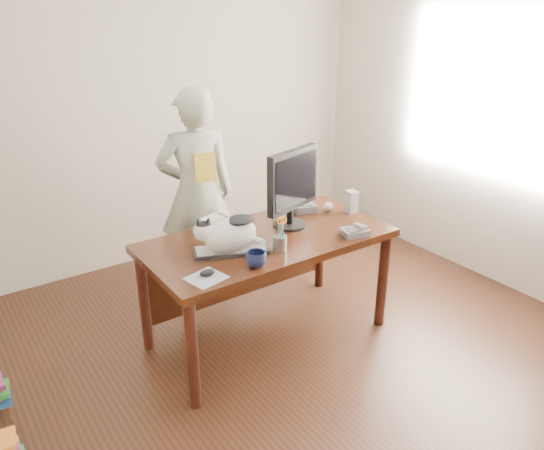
{
  "coord_description": "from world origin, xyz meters",
  "views": [
    {
      "loc": [
        -1.76,
        -1.97,
        2.15
      ],
      "look_at": [
        0.0,
        0.55,
        0.85
      ],
      "focal_mm": 35.0,
      "sensor_mm": 36.0,
      "label": 1
    }
  ],
  "objects": [
    {
      "name": "cat",
      "position": [
        -0.32,
        0.54,
        0.88
      ],
      "size": [
        0.43,
        0.32,
        0.25
      ],
      "rotation": [
        0.0,
        0.0,
        -0.4
      ],
      "color": "silver",
      "rests_on": "keyboard"
    },
    {
      "name": "baseball",
      "position": [
        0.62,
        0.72,
        0.78
      ],
      "size": [
        0.07,
        0.07,
        0.07
      ],
      "rotation": [
        0.0,
        0.0,
        0.09
      ],
      "color": "silver",
      "rests_on": "desk"
    },
    {
      "name": "held_book",
      "position": [
        -0.05,
        1.31,
        1.05
      ],
      "size": [
        0.17,
        0.13,
        0.21
      ],
      "rotation": [
        0.0,
        0.0,
        -0.32
      ],
      "color": "gold",
      "rests_on": "person"
    },
    {
      "name": "mouse",
      "position": [
        -0.57,
        0.35,
        0.77
      ],
      "size": [
        0.1,
        0.08,
        0.04
      ],
      "rotation": [
        0.0,
        0.0,
        0.22
      ],
      "color": "black",
      "rests_on": "mousepad"
    },
    {
      "name": "book_stack",
      "position": [
        -0.21,
        0.92,
        0.78
      ],
      "size": [
        0.24,
        0.2,
        0.08
      ],
      "rotation": [
        0.0,
        0.0,
        0.21
      ],
      "color": "#441215",
      "rests_on": "desk"
    },
    {
      "name": "calculator",
      "position": [
        0.48,
        0.85,
        0.78
      ],
      "size": [
        0.2,
        0.23,
        0.06
      ],
      "rotation": [
        0.0,
        0.0,
        -0.29
      ],
      "color": "slate",
      "rests_on": "desk"
    },
    {
      "name": "person",
      "position": [
        -0.05,
        1.48,
        0.8
      ],
      "size": [
        0.68,
        0.55,
        1.61
      ],
      "primitive_type": "imported",
      "rotation": [
        0.0,
        0.0,
        2.82
      ],
      "color": "silver",
      "rests_on": "ground"
    },
    {
      "name": "room",
      "position": [
        0.0,
        0.0,
        1.35
      ],
      "size": [
        4.5,
        4.5,
        4.5
      ],
      "color": "black",
      "rests_on": "ground"
    },
    {
      "name": "speaker",
      "position": [
        0.74,
        0.62,
        0.83
      ],
      "size": [
        0.08,
        0.08,
        0.16
      ],
      "rotation": [
        0.0,
        0.0,
        -0.07
      ],
      "color": "gray",
      "rests_on": "desk"
    },
    {
      "name": "pen_cup",
      "position": [
        -0.05,
        0.39,
        0.81
      ],
      "size": [
        0.09,
        0.09,
        0.22
      ],
      "rotation": [
        0.0,
        0.0,
        -0.03
      ],
      "color": "gray",
      "rests_on": "desk"
    },
    {
      "name": "phone",
      "position": [
        0.49,
        0.3,
        0.78
      ],
      "size": [
        0.2,
        0.17,
        0.08
      ],
      "rotation": [
        0.0,
        0.0,
        -0.3
      ],
      "color": "slate",
      "rests_on": "desk"
    },
    {
      "name": "mousepad",
      "position": [
        -0.59,
        0.33,
        0.75
      ],
      "size": [
        0.23,
        0.22,
        0.0
      ],
      "rotation": [
        0.0,
        0.0,
        0.22
      ],
      "color": "#9EA4AA",
      "rests_on": "desk"
    },
    {
      "name": "desk",
      "position": [
        0.0,
        0.68,
        0.6
      ],
      "size": [
        1.6,
        0.8,
        0.75
      ],
      "color": "black",
      "rests_on": "ground"
    },
    {
      "name": "keyboard",
      "position": [
        -0.31,
        0.54,
        0.76
      ],
      "size": [
        0.48,
        0.33,
        0.03
      ],
      "rotation": [
        0.0,
        0.0,
        -0.4
      ],
      "color": "black",
      "rests_on": "desk"
    },
    {
      "name": "coffee_mug",
      "position": [
        -0.29,
        0.29,
        0.8
      ],
      "size": [
        0.16,
        0.16,
        0.09
      ],
      "primitive_type": "imported",
      "rotation": [
        0.0,
        0.0,
        1.08
      ],
      "color": "black",
      "rests_on": "desk"
    },
    {
      "name": "monitor",
      "position": [
        0.23,
        0.65,
        1.05
      ],
      "size": [
        0.46,
        0.28,
        0.53
      ],
      "rotation": [
        0.0,
        0.0,
        0.28
      ],
      "color": "black",
      "rests_on": "desk"
    }
  ]
}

